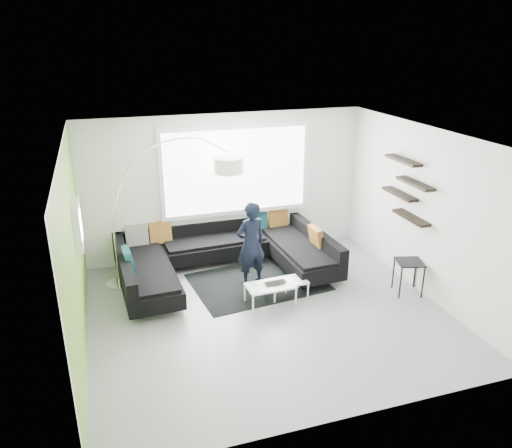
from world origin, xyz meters
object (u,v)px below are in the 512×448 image
Objects in this scene: arc_lamp at (112,218)px; side_table at (408,277)px; coffee_table at (279,290)px; laptop at (277,284)px; sectional_sofa at (225,258)px; person at (251,244)px.

side_table is (4.68, -1.79, -0.98)m from arc_lamp.
laptop is (-0.09, -0.11, 0.18)m from coffee_table.
coffee_table is 2.72× the size of laptop.
coffee_table is at bearing -63.55° from sectional_sofa.
sectional_sofa is 1.30m from coffee_table.
sectional_sofa is 2.54× the size of person.
sectional_sofa is 6.59× the size of side_table.
person is (2.24, -0.65, -0.51)m from arc_lamp.
sectional_sofa is 1.52× the size of arc_lamp.
arc_lamp is 2.39m from person.
arc_lamp reaches higher than coffee_table.
sectional_sofa is at bearing 150.57° from side_table.
side_table is 2.74m from person.
sectional_sofa is 3.21m from side_table.
person reaches higher than side_table.
sectional_sofa is at bearing -64.01° from person.
coffee_table is at bearing 99.44° from person.
sectional_sofa is 0.69m from person.
laptop is at bearing 171.42° from side_table.
person is 4.08× the size of laptop.
laptop is at bearing -69.03° from sectional_sofa.
side_table is at bearing -14.21° from coffee_table.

